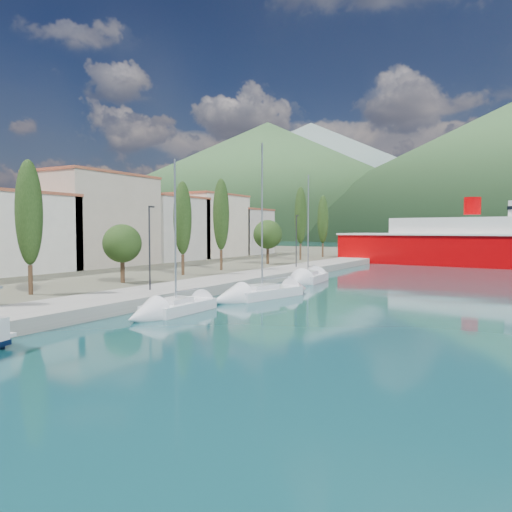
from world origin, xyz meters
The scene contains 9 objects.
ground centered at (0.00, 120.00, 0.00)m, with size 1400.00×1400.00×0.00m, color #124146.
quay centered at (-9.00, 26.00, 0.40)m, with size 5.00×88.00×0.80m, color gray.
land_strip centered at (-47.00, 36.00, 0.35)m, with size 70.00×148.00×0.70m, color #565644.
town_buildings centered at (-32.00, 36.91, 5.57)m, with size 9.20×69.20×11.30m.
tree_row centered at (-14.90, 32.91, 5.83)m, with size 3.76×62.53×10.80m.
lamp_posts centered at (-9.00, 15.38, 4.08)m, with size 0.15×48.92×6.06m.
sailboat_near centered at (-4.05, 9.71, 0.28)m, with size 2.15×7.15×10.27m.
sailboat_mid centered at (-3.06, 18.09, 0.30)m, with size 4.29×8.97×12.49m.
sailboat_far centered at (-3.89, 30.34, 0.32)m, with size 3.32×8.02×11.45m.
Camera 1 is at (15.06, -13.22, 5.13)m, focal length 35.00 mm.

